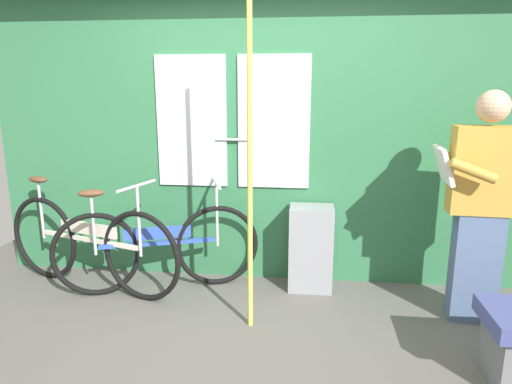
{
  "coord_description": "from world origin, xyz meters",
  "views": [
    {
      "loc": [
        0.45,
        -2.73,
        1.7
      ],
      "look_at": [
        0.07,
        0.54,
        0.92
      ],
      "focal_mm": 32.22,
      "sensor_mm": 36.0,
      "label": 1
    }
  ],
  "objects": [
    {
      "name": "passenger_reading_newspaper",
      "position": [
        1.65,
        0.54,
        0.88
      ],
      "size": [
        0.58,
        0.5,
        1.66
      ],
      "rotation": [
        0.0,
        0.0,
        3.09
      ],
      "color": "slate",
      "rests_on": "ground_plane"
    },
    {
      "name": "handrail_pole",
      "position": [
        0.06,
        0.26,
        1.2
      ],
      "size": [
        0.04,
        0.04,
        2.39
      ],
      "primitive_type": "cylinder",
      "color": "#C6C14C",
      "rests_on": "ground_plane"
    },
    {
      "name": "bicycle_near_door",
      "position": [
        -1.37,
        0.72,
        0.39
      ],
      "size": [
        1.73,
        0.68,
        0.95
      ],
      "rotation": [
        0.0,
        0.0,
        -0.31
      ],
      "color": "black",
      "rests_on": "ground_plane"
    },
    {
      "name": "ground_plane",
      "position": [
        0.0,
        0.0,
        -0.02
      ],
      "size": [
        5.63,
        3.92,
        0.04
      ],
      "primitive_type": "cube",
      "color": "#56544F"
    },
    {
      "name": "bicycle_leaning_behind",
      "position": [
        -0.78,
        0.75,
        0.38
      ],
      "size": [
        1.62,
        0.67,
        0.92
      ],
      "rotation": [
        0.0,
        0.0,
        0.33
      ],
      "color": "black",
      "rests_on": "ground_plane"
    },
    {
      "name": "trash_bin_by_wall",
      "position": [
        0.48,
        0.94,
        0.36
      ],
      "size": [
        0.36,
        0.28,
        0.72
      ],
      "primitive_type": "cube",
      "color": "gray",
      "rests_on": "ground_plane"
    },
    {
      "name": "train_door_wall",
      "position": [
        -0.01,
        1.15,
        1.27
      ],
      "size": [
        4.63,
        0.28,
        2.43
      ],
      "color": "#2D6B42",
      "rests_on": "ground_plane"
    }
  ]
}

